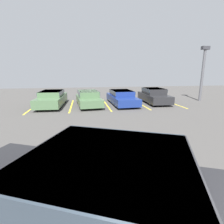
# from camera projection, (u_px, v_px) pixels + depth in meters

# --- Properties ---
(stall_stripe_a) EXTENTS (0.12, 5.42, 0.01)m
(stall_stripe_a) POSITION_uv_depth(u_px,v_px,m) (34.00, 107.00, 13.91)
(stall_stripe_a) COLOR yellow
(stall_stripe_a) RESTS_ON ground_plane
(stall_stripe_b) EXTENTS (0.12, 5.42, 0.01)m
(stall_stripe_b) POSITION_uv_depth(u_px,v_px,m) (71.00, 106.00, 14.37)
(stall_stripe_b) COLOR yellow
(stall_stripe_b) RESTS_ON ground_plane
(stall_stripe_c) EXTENTS (0.12, 5.42, 0.01)m
(stall_stripe_c) POSITION_uv_depth(u_px,v_px,m) (106.00, 105.00, 14.84)
(stall_stripe_c) COLOR yellow
(stall_stripe_c) RESTS_ON ground_plane
(stall_stripe_d) EXTENTS (0.12, 5.42, 0.01)m
(stall_stripe_d) POSITION_uv_depth(u_px,v_px,m) (139.00, 104.00, 15.31)
(stall_stripe_d) COLOR yellow
(stall_stripe_d) RESTS_ON ground_plane
(stall_stripe_e) EXTENTS (0.12, 5.42, 0.01)m
(stall_stripe_e) POSITION_uv_depth(u_px,v_px,m) (170.00, 103.00, 15.78)
(stall_stripe_e) COLOR yellow
(stall_stripe_e) RESTS_ON ground_plane
(pickup_truck) EXTENTS (6.08, 4.23, 1.76)m
(pickup_truck) POSITION_uv_depth(u_px,v_px,m) (131.00, 218.00, 2.30)
(pickup_truck) COLOR black
(pickup_truck) RESTS_ON ground_plane
(parked_sedan_a) EXTENTS (2.03, 4.87, 1.23)m
(parked_sedan_a) POSITION_uv_depth(u_px,v_px,m) (52.00, 98.00, 14.14)
(parked_sedan_a) COLOR #4C6B47
(parked_sedan_a) RESTS_ON ground_plane
(parked_sedan_b) EXTENTS (2.14, 4.54, 1.20)m
(parked_sedan_b) POSITION_uv_depth(u_px,v_px,m) (88.00, 98.00, 14.31)
(parked_sedan_b) COLOR #4C6B47
(parked_sedan_b) RESTS_ON ground_plane
(parked_sedan_c) EXTENTS (2.00, 4.84, 1.18)m
(parked_sedan_c) POSITION_uv_depth(u_px,v_px,m) (122.00, 97.00, 14.90)
(parked_sedan_c) COLOR navy
(parked_sedan_c) RESTS_ON ground_plane
(parked_sedan_d) EXTENTS (1.85, 4.31, 1.29)m
(parked_sedan_d) POSITION_uv_depth(u_px,v_px,m) (154.00, 95.00, 15.59)
(parked_sedan_d) COLOR #232326
(parked_sedan_d) RESTS_ON ground_plane
(light_post) EXTENTS (0.70, 0.36, 4.96)m
(light_post) POSITION_uv_depth(u_px,v_px,m) (203.00, 70.00, 16.12)
(light_post) COLOR #515156
(light_post) RESTS_ON ground_plane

